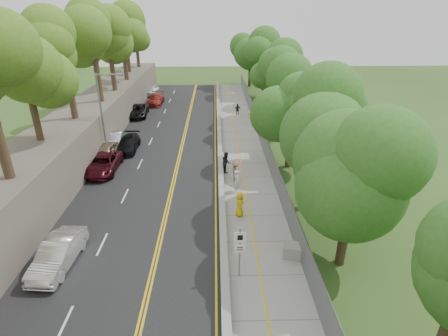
{
  "coord_description": "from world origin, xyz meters",
  "views": [
    {
      "loc": [
        -0.14,
        -17.67,
        13.32
      ],
      "look_at": [
        0.5,
        8.0,
        1.4
      ],
      "focal_mm": 28.0,
      "sensor_mm": 36.0,
      "label": 1
    }
  ],
  "objects_px": {
    "construction_barrel": "(250,116)",
    "painter_0": "(240,204)",
    "car_2": "(104,164)",
    "car_1": "(58,254)",
    "person_far": "(238,110)",
    "streetlight": "(104,110)",
    "concrete_block": "(293,250)",
    "signpost": "(240,247)"
  },
  "relations": [
    {
      "from": "car_2",
      "to": "person_far",
      "type": "xyz_separation_m",
      "value": [
        12.83,
        17.13,
        0.07
      ]
    },
    {
      "from": "concrete_block",
      "to": "person_far",
      "type": "relative_size",
      "value": 0.74
    },
    {
      "from": "construction_barrel",
      "to": "car_2",
      "type": "distance_m",
      "value": 21.07
    },
    {
      "from": "concrete_block",
      "to": "person_far",
      "type": "distance_m",
      "value": 29.14
    },
    {
      "from": "person_far",
      "to": "painter_0",
      "type": "bearing_deg",
      "value": 72.87
    },
    {
      "from": "streetlight",
      "to": "car_1",
      "type": "bearing_deg",
      "value": -84.72
    },
    {
      "from": "construction_barrel",
      "to": "painter_0",
      "type": "distance_m",
      "value": 23.15
    },
    {
      "from": "car_1",
      "to": "signpost",
      "type": "bearing_deg",
      "value": -2.77
    },
    {
      "from": "construction_barrel",
      "to": "car_1",
      "type": "relative_size",
      "value": 0.19
    },
    {
      "from": "concrete_block",
      "to": "painter_0",
      "type": "distance_m",
      "value": 5.31
    },
    {
      "from": "car_2",
      "to": "construction_barrel",
      "type": "bearing_deg",
      "value": 47.39
    },
    {
      "from": "signpost",
      "to": "concrete_block",
      "type": "relative_size",
      "value": 2.65
    },
    {
      "from": "car_2",
      "to": "painter_0",
      "type": "distance_m",
      "value": 13.72
    },
    {
      "from": "car_1",
      "to": "painter_0",
      "type": "bearing_deg",
      "value": 28.9
    },
    {
      "from": "signpost",
      "to": "construction_barrel",
      "type": "xyz_separation_m",
      "value": [
        3.25,
        29.02,
        -1.47
      ]
    },
    {
      "from": "car_2",
      "to": "painter_0",
      "type": "height_order",
      "value": "painter_0"
    },
    {
      "from": "car_2",
      "to": "person_far",
      "type": "height_order",
      "value": "person_far"
    },
    {
      "from": "construction_barrel",
      "to": "car_2",
      "type": "xyz_separation_m",
      "value": [
        -14.33,
        -15.45,
        0.27
      ]
    },
    {
      "from": "concrete_block",
      "to": "car_1",
      "type": "distance_m",
      "value": 13.31
    },
    {
      "from": "painter_0",
      "to": "person_far",
      "type": "height_order",
      "value": "painter_0"
    },
    {
      "from": "signpost",
      "to": "painter_0",
      "type": "distance_m",
      "value": 6.15
    },
    {
      "from": "painter_0",
      "to": "car_2",
      "type": "bearing_deg",
      "value": 45.67
    },
    {
      "from": "streetlight",
      "to": "car_1",
      "type": "xyz_separation_m",
      "value": [
        1.46,
        -15.83,
        -3.84
      ]
    },
    {
      "from": "car_2",
      "to": "painter_0",
      "type": "xyz_separation_m",
      "value": [
        11.48,
        -7.52,
        0.18
      ]
    },
    {
      "from": "concrete_block",
      "to": "signpost",
      "type": "bearing_deg",
      "value": -153.83
    },
    {
      "from": "signpost",
      "to": "car_1",
      "type": "bearing_deg",
      "value": 173.28
    },
    {
      "from": "car_1",
      "to": "painter_0",
      "type": "height_order",
      "value": "painter_0"
    },
    {
      "from": "construction_barrel",
      "to": "car_1",
      "type": "bearing_deg",
      "value": -115.54
    },
    {
      "from": "car_2",
      "to": "person_far",
      "type": "distance_m",
      "value": 21.4
    },
    {
      "from": "painter_0",
      "to": "person_far",
      "type": "xyz_separation_m",
      "value": [
        1.35,
        24.65,
        -0.11
      ]
    },
    {
      "from": "car_2",
      "to": "person_far",
      "type": "relative_size",
      "value": 3.32
    },
    {
      "from": "concrete_block",
      "to": "painter_0",
      "type": "xyz_separation_m",
      "value": [
        -2.85,
        4.45,
        0.5
      ]
    },
    {
      "from": "signpost",
      "to": "painter_0",
      "type": "xyz_separation_m",
      "value": [
        0.4,
        6.05,
        -1.02
      ]
    },
    {
      "from": "concrete_block",
      "to": "person_far",
      "type": "bearing_deg",
      "value": 92.95
    },
    {
      "from": "car_1",
      "to": "concrete_block",
      "type": "bearing_deg",
      "value": 5.72
    },
    {
      "from": "construction_barrel",
      "to": "person_far",
      "type": "height_order",
      "value": "person_far"
    },
    {
      "from": "streetlight",
      "to": "car_1",
      "type": "relative_size",
      "value": 1.73
    },
    {
      "from": "car_1",
      "to": "car_2",
      "type": "relative_size",
      "value": 0.89
    },
    {
      "from": "streetlight",
      "to": "person_far",
      "type": "relative_size",
      "value": 5.1
    },
    {
      "from": "car_1",
      "to": "person_far",
      "type": "xyz_separation_m",
      "value": [
        11.8,
        29.51,
        0.03
      ]
    },
    {
      "from": "streetlight",
      "to": "car_2",
      "type": "xyz_separation_m",
      "value": [
        0.43,
        -3.45,
        -3.88
      ]
    },
    {
      "from": "streetlight",
      "to": "signpost",
      "type": "bearing_deg",
      "value": -55.92
    }
  ]
}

